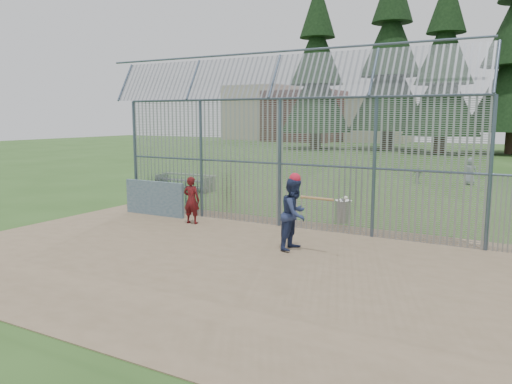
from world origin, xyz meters
The scene contains 13 objects.
ground centered at (0.00, 0.00, 0.00)m, with size 120.00×120.00×0.00m, color #2D511E.
dirt_infield centered at (0.00, -0.50, 0.01)m, with size 14.00×10.00×0.02m, color #756047.
dugout_wall centered at (-4.60, 2.90, 0.62)m, with size 2.50×0.12×1.20m, color #38566B.
batter centered at (1.62, 1.16, 0.96)m, with size 0.91×0.71×1.88m, color navy.
onlooker centered at (-2.62, 2.40, 0.79)m, with size 0.56×0.37×1.54m, color maroon.
bg_kid_standing centered at (4.09, 17.03, 0.69)m, with size 0.68×0.44×1.39m, color gray.
bg_kid_seated centered at (1.68, 16.19, 0.45)m, with size 0.53×0.22×0.90m, color slate.
batting_gear centered at (1.74, 1.13, 1.81)m, with size 1.69×0.55×0.63m.
trash_can centered at (1.58, 5.02, 0.38)m, with size 0.56×0.56×0.82m.
bleacher centered at (-7.45, 8.37, 0.41)m, with size 3.00×0.95×0.72m.
backstop_fence centered at (1.81, 3.43, 2.36)m, with size 20.09×0.81×5.30m.
conifer_row centered at (1.93, 41.51, 10.83)m, with size 38.48×12.26×20.20m.
distant_buildings centered at (-23.18, 56.49, 3.60)m, with size 26.50×10.50×8.00m.
Camera 1 is at (6.98, -10.39, 3.46)m, focal length 35.00 mm.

